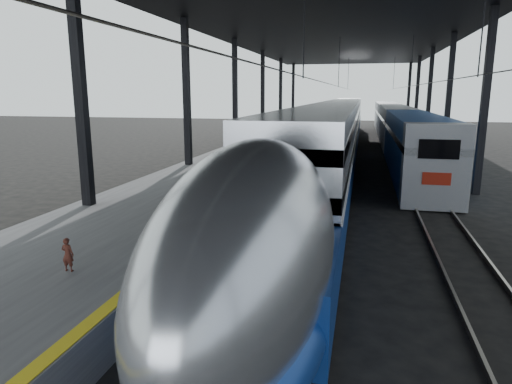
% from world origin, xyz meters
% --- Properties ---
extents(ground, '(160.00, 160.00, 0.00)m').
position_xyz_m(ground, '(0.00, 0.00, 0.00)').
color(ground, black).
rests_on(ground, ground).
extents(platform, '(6.00, 80.00, 1.00)m').
position_xyz_m(platform, '(-3.50, 20.00, 0.50)').
color(platform, '#4C4C4F').
rests_on(platform, ground).
extents(yellow_strip, '(0.30, 80.00, 0.01)m').
position_xyz_m(yellow_strip, '(-0.70, 20.00, 1.00)').
color(yellow_strip, yellow).
rests_on(yellow_strip, platform).
extents(rails, '(6.52, 80.00, 0.16)m').
position_xyz_m(rails, '(4.50, 20.00, 0.08)').
color(rails, slate).
rests_on(rails, ground).
extents(canopy, '(18.00, 75.00, 9.47)m').
position_xyz_m(canopy, '(1.90, 20.00, 9.12)').
color(canopy, black).
rests_on(canopy, ground).
extents(tgv_train, '(3.03, 65.20, 4.35)m').
position_xyz_m(tgv_train, '(2.00, 25.78, 2.03)').
color(tgv_train, '#AFB2B6').
rests_on(tgv_train, ground).
extents(second_train, '(2.73, 56.05, 3.76)m').
position_xyz_m(second_train, '(7.00, 37.89, 1.91)').
color(second_train, navy).
rests_on(second_train, ground).
extents(child, '(0.29, 0.20, 0.80)m').
position_xyz_m(child, '(-2.55, -0.85, 1.40)').
color(child, '#471F17').
rests_on(child, platform).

